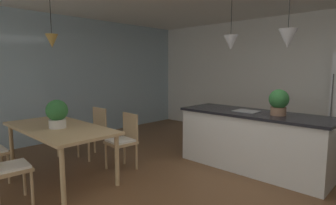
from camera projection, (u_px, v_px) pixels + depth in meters
name	position (u px, v px, depth m)	size (l,w,h in m)	color
ground_plane	(225.00, 196.00, 3.46)	(10.00, 8.40, 0.04)	brown
wall_back_kitchen	(312.00, 79.00, 5.63)	(10.00, 0.12, 2.70)	white
window_wall_left_glazing	(68.00, 78.00, 6.06)	(0.06, 8.40, 2.70)	#9EB7C6
dining_table	(59.00, 131.00, 3.97)	(1.91, 0.92, 0.74)	tan
chair_near_right	(6.00, 166.00, 3.11)	(0.43, 0.43, 0.87)	tan
chair_far_right	(124.00, 139.00, 4.29)	(0.43, 0.43, 0.87)	tan
chair_far_left	(94.00, 130.00, 4.89)	(0.41, 0.41, 0.87)	tan
kitchen_island	(253.00, 140.00, 4.30)	(2.31, 0.83, 0.91)	silver
pendant_over_table	(52.00, 41.00, 3.76)	(0.17, 0.17, 0.84)	black
pendant_over_island_main	(231.00, 43.00, 4.41)	(0.23, 0.23, 0.83)	black
pendant_over_island_aux	(288.00, 38.00, 3.80)	(0.26, 0.26, 0.84)	black
potted_plant_on_island	(279.00, 101.00, 3.96)	(0.28, 0.28, 0.38)	#8C664C
potted_plant_on_table	(57.00, 113.00, 3.85)	(0.30, 0.30, 0.40)	beige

